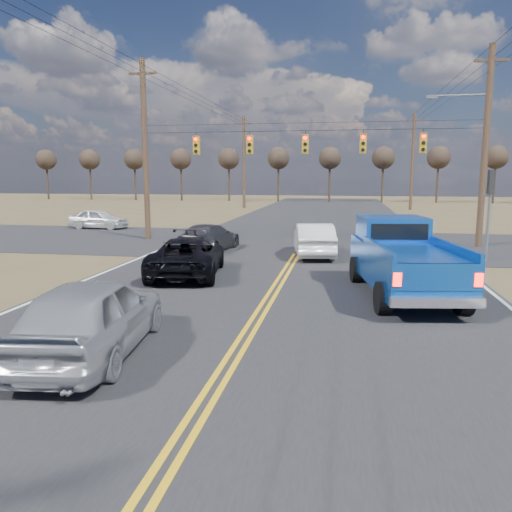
% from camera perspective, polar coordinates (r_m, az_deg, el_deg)
% --- Properties ---
extents(ground, '(160.00, 160.00, 0.00)m').
position_cam_1_polar(ground, '(10.06, -3.11, -12.37)').
color(ground, brown).
rests_on(ground, ground).
extents(road_main, '(14.00, 120.00, 0.02)m').
position_cam_1_polar(road_main, '(19.57, 3.57, -1.65)').
color(road_main, '#28282B').
rests_on(road_main, ground).
extents(road_cross, '(120.00, 12.00, 0.02)m').
position_cam_1_polar(road_cross, '(27.44, 5.48, 1.49)').
color(road_cross, '#28282B').
rests_on(road_cross, ground).
extents(signal_gantry, '(19.60, 4.83, 10.00)m').
position_cam_1_polar(signal_gantry, '(26.97, 6.70, 12.12)').
color(signal_gantry, '#473323').
rests_on(signal_gantry, ground).
extents(utility_poles, '(19.60, 58.32, 10.00)m').
position_cam_1_polar(utility_poles, '(26.23, 5.48, 12.58)').
color(utility_poles, '#473323').
rests_on(utility_poles, ground).
extents(treeline, '(87.00, 117.80, 7.40)m').
position_cam_1_polar(treeline, '(36.18, 6.81, 12.40)').
color(treeline, '#33261C').
rests_on(treeline, ground).
extents(pickup_truck, '(3.22, 6.48, 2.33)m').
position_cam_1_polar(pickup_truck, '(16.02, 16.37, -0.35)').
color(pickup_truck, black).
rests_on(pickup_truck, ground).
extents(silver_suv, '(2.52, 5.10, 1.67)m').
position_cam_1_polar(silver_suv, '(10.87, -18.23, -6.52)').
color(silver_suv, '#A2A4AA').
rests_on(silver_suv, ground).
extents(black_suv, '(3.13, 5.45, 1.43)m').
position_cam_1_polar(black_suv, '(18.60, -7.85, -0.05)').
color(black_suv, black).
rests_on(black_suv, ground).
extents(white_car_queue, '(2.27, 4.83, 1.53)m').
position_cam_1_polar(white_car_queue, '(23.01, 6.62, 1.88)').
color(white_car_queue, white).
rests_on(white_car_queue, ground).
extents(dgrey_car_queue, '(2.44, 4.80, 1.34)m').
position_cam_1_polar(dgrey_car_queue, '(24.50, -5.39, 2.13)').
color(dgrey_car_queue, '#37363B').
rests_on(dgrey_car_queue, ground).
extents(cross_car_west, '(1.86, 4.13, 1.38)m').
position_cam_1_polar(cross_car_west, '(36.15, -17.55, 4.07)').
color(cross_car_west, white).
rests_on(cross_car_west, ground).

